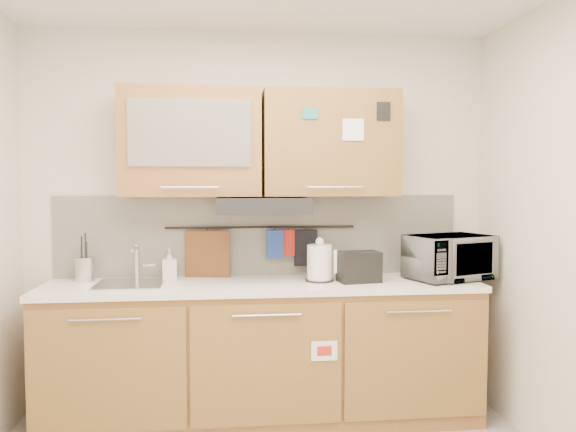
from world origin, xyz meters
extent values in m
plane|color=silver|center=(0.00, 1.50, 1.30)|extent=(3.20, 0.00, 3.20)
cube|color=olive|center=(0.00, 1.20, 0.44)|extent=(2.80, 0.60, 0.88)
cube|color=black|center=(0.00, 1.20, 0.05)|extent=(2.80, 0.54, 0.10)
cube|color=olive|center=(-0.93, 0.89, 0.47)|extent=(0.91, 0.02, 0.74)
cylinder|color=silver|center=(-0.93, 0.86, 0.78)|extent=(0.41, 0.01, 0.01)
cube|color=olive|center=(0.00, 0.89, 0.47)|extent=(0.91, 0.02, 0.74)
cylinder|color=silver|center=(0.00, 0.86, 0.78)|extent=(0.41, 0.01, 0.01)
cube|color=olive|center=(0.93, 0.89, 0.47)|extent=(0.91, 0.02, 0.74)
cylinder|color=silver|center=(0.93, 0.86, 0.78)|extent=(0.41, 0.01, 0.01)
cube|color=white|center=(0.00, 1.19, 0.90)|extent=(2.82, 0.62, 0.04)
cube|color=silver|center=(0.00, 1.49, 1.20)|extent=(2.80, 0.02, 0.56)
cube|color=olive|center=(-0.46, 1.32, 1.83)|extent=(0.90, 0.35, 0.70)
cube|color=silver|center=(-0.46, 1.14, 1.88)|extent=(0.76, 0.02, 0.42)
cube|color=olive|center=(0.46, 1.32, 1.83)|extent=(0.90, 0.35, 0.70)
cube|color=white|center=(0.58, 1.14, 1.91)|extent=(0.14, 0.00, 0.14)
cube|color=black|center=(0.00, 1.25, 1.42)|extent=(0.60, 0.46, 0.10)
cube|color=silver|center=(-0.85, 1.20, 0.92)|extent=(0.42, 0.40, 0.03)
cylinder|color=silver|center=(-0.83, 1.36, 1.04)|extent=(0.03, 0.03, 0.24)
cylinder|color=silver|center=(-0.83, 1.28, 1.14)|extent=(0.02, 0.18, 0.02)
cylinder|color=black|center=(0.00, 1.45, 1.26)|extent=(1.30, 0.02, 0.02)
cylinder|color=silver|center=(-1.16, 1.36, 1.00)|extent=(0.13, 0.13, 0.16)
cylinder|color=black|center=(-1.18, 1.37, 1.07)|extent=(0.01, 0.01, 0.30)
cylinder|color=black|center=(-1.15, 1.34, 1.05)|extent=(0.01, 0.01, 0.27)
cylinder|color=black|center=(-1.16, 1.38, 1.08)|extent=(0.01, 0.01, 0.32)
cylinder|color=black|center=(-1.18, 1.34, 1.04)|extent=(0.01, 0.01, 0.23)
cylinder|color=white|center=(0.37, 1.20, 1.04)|extent=(0.19, 0.19, 0.24)
sphere|color=white|center=(0.37, 1.20, 1.18)|extent=(0.05, 0.05, 0.05)
cube|color=white|center=(0.47, 1.18, 1.05)|extent=(0.03, 0.04, 0.15)
cylinder|color=black|center=(0.37, 1.20, 0.93)|extent=(0.19, 0.19, 0.01)
cube|color=black|center=(0.62, 1.13, 1.02)|extent=(0.28, 0.19, 0.20)
cube|color=black|center=(0.58, 1.13, 1.11)|extent=(0.09, 0.13, 0.01)
cube|color=black|center=(0.67, 1.14, 1.11)|extent=(0.09, 0.13, 0.01)
imported|color=#999999|center=(1.25, 1.18, 1.07)|extent=(0.63, 0.52, 0.30)
imported|color=#999999|center=(-0.62, 1.37, 1.02)|extent=(0.10, 0.10, 0.21)
cube|color=brown|center=(-0.37, 1.44, 1.05)|extent=(0.31, 0.08, 0.38)
cube|color=#213E97|center=(0.10, 1.44, 1.14)|extent=(0.12, 0.04, 0.20)
cube|color=black|center=(0.31, 1.44, 1.11)|extent=(0.16, 0.05, 0.25)
cube|color=#B32017|center=(0.19, 1.44, 1.15)|extent=(0.15, 0.04, 0.18)
camera|label=1|loc=(-0.23, -2.42, 1.57)|focal=35.00mm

